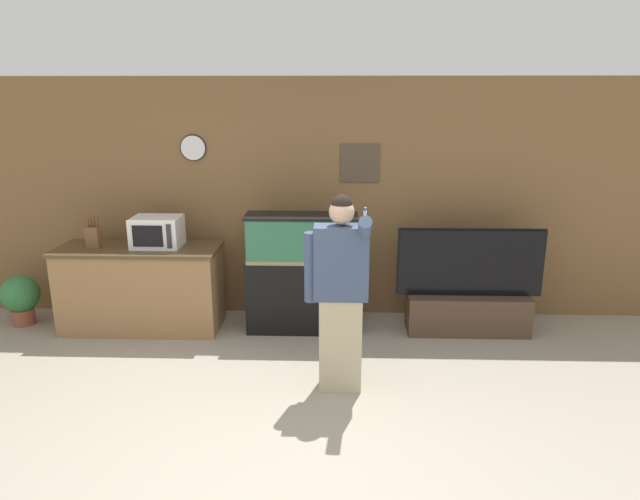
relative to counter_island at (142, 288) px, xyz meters
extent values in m
plane|color=gray|center=(1.51, -2.16, -0.45)|extent=(18.00, 18.00, 0.00)
cube|color=brown|center=(1.51, 0.53, 0.85)|extent=(10.00, 0.06, 2.60)
cube|color=#4C3D2D|center=(2.30, 0.49, 1.26)|extent=(0.42, 0.02, 0.41)
cylinder|color=white|center=(0.51, 0.49, 1.42)|extent=(0.26, 0.03, 0.26)
cylinder|color=black|center=(0.51, 0.49, 1.42)|extent=(0.28, 0.01, 0.28)
cube|color=olive|center=(0.00, 0.00, -0.02)|extent=(1.63, 0.62, 0.86)
cube|color=#513A24|center=(0.00, 0.00, 0.43)|extent=(1.67, 0.66, 0.03)
cube|color=white|center=(0.20, 0.05, 0.60)|extent=(0.49, 0.37, 0.31)
cube|color=black|center=(0.16, -0.14, 0.60)|extent=(0.31, 0.01, 0.22)
cube|color=#2D2D33|center=(0.38, -0.14, 0.60)|extent=(0.05, 0.01, 0.25)
cube|color=brown|center=(-0.45, -0.02, 0.55)|extent=(0.13, 0.09, 0.22)
cylinder|color=brown|center=(-0.49, -0.01, 0.71)|extent=(0.02, 0.02, 0.10)
cylinder|color=brown|center=(-0.46, -0.01, 0.70)|extent=(0.02, 0.02, 0.08)
cylinder|color=brown|center=(-0.43, -0.01, 0.71)|extent=(0.02, 0.02, 0.10)
cylinder|color=brown|center=(-0.40, -0.01, 0.71)|extent=(0.02, 0.02, 0.09)
cylinder|color=brown|center=(-0.49, 0.02, 0.71)|extent=(0.02, 0.02, 0.09)
cylinder|color=brown|center=(-0.46, 0.02, 0.71)|extent=(0.02, 0.02, 0.10)
cylinder|color=brown|center=(-0.43, 0.02, 0.71)|extent=(0.02, 0.02, 0.11)
cylinder|color=brown|center=(-0.40, 0.02, 0.71)|extent=(0.02, 0.02, 0.10)
cube|color=black|center=(1.70, 0.01, -0.07)|extent=(1.14, 0.39, 0.76)
cube|color=#937F5B|center=(1.70, 0.01, 0.33)|extent=(1.11, 0.38, 0.04)
cube|color=#2D6B4C|center=(1.70, 0.01, 0.56)|extent=(1.09, 0.37, 0.46)
cube|color=black|center=(1.70, 0.01, 0.78)|extent=(1.14, 0.39, 0.03)
cube|color=#4C3828|center=(3.43, 0.01, -0.24)|extent=(1.25, 0.40, 0.41)
cube|color=black|center=(3.43, 0.01, 0.31)|extent=(1.47, 0.05, 0.69)
cube|color=black|center=(3.43, 0.04, 0.31)|extent=(1.50, 0.01, 0.72)
cube|color=#BCAD89|center=(2.10, -1.22, -0.04)|extent=(0.35, 0.20, 0.81)
cube|color=#3D4C6B|center=(2.10, -1.22, 0.67)|extent=(0.44, 0.21, 0.61)
sphere|color=tan|center=(2.10, -1.22, 1.09)|extent=(0.20, 0.20, 0.20)
sphere|color=black|center=(2.10, -1.22, 1.14)|extent=(0.17, 0.17, 0.17)
cylinder|color=#3D4C6B|center=(1.85, -1.22, 0.63)|extent=(0.11, 0.11, 0.58)
cylinder|color=#3D4C6B|center=(2.27, -1.35, 0.98)|extent=(0.10, 0.32, 0.27)
cylinder|color=white|center=(2.27, -1.37, 1.08)|extent=(0.02, 0.06, 0.11)
cylinder|color=#2856B2|center=(2.27, -1.39, 1.14)|extent=(0.02, 0.03, 0.05)
cylinder|color=brown|center=(-1.35, 0.05, -0.36)|extent=(0.24, 0.24, 0.17)
sphere|color=#33753D|center=(-1.35, 0.05, -0.10)|extent=(0.40, 0.40, 0.40)
camera|label=1|loc=(2.07, -5.61, 2.00)|focal=32.00mm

